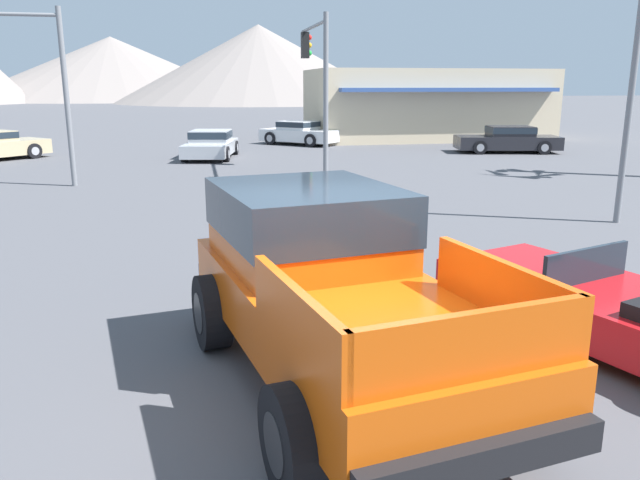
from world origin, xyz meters
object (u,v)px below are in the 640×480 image
(traffic_light_crosswalk, at_px, (316,65))
(red_convertible_car, at_px, (620,312))
(orange_pickup_truck, at_px, (326,274))
(parked_car_dark, at_px, (508,139))
(parked_car_white, at_px, (300,133))
(traffic_light_main, at_px, (0,61))
(parked_car_silver, at_px, (211,144))

(traffic_light_crosswalk, bearing_deg, red_convertible_car, -177.24)
(orange_pickup_truck, xyz_separation_m, parked_car_dark, (12.69, 20.34, -0.49))
(parked_car_white, distance_m, traffic_light_crosswalk, 11.42)
(orange_pickup_truck, bearing_deg, parked_car_dark, 47.75)
(parked_car_dark, xyz_separation_m, traffic_light_main, (-19.35, -6.39, 3.07))
(red_convertible_car, bearing_deg, traffic_light_main, 106.95)
(parked_car_dark, bearing_deg, parked_car_silver, 100.31)
(traffic_light_main, bearing_deg, parked_car_dark, -161.71)
(parked_car_dark, distance_m, parked_car_white, 10.36)
(parked_car_silver, relative_size, parked_car_white, 1.10)
(orange_pickup_truck, xyz_separation_m, traffic_light_main, (-6.65, 13.94, 2.58))
(parked_car_white, bearing_deg, parked_car_dark, 100.66)
(parked_car_white, bearing_deg, traffic_light_crosswalk, 37.41)
(parked_car_silver, distance_m, parked_car_white, 7.00)
(parked_car_dark, height_order, traffic_light_main, traffic_light_main)
(orange_pickup_truck, height_order, traffic_light_main, traffic_light_main)
(orange_pickup_truck, bearing_deg, red_convertible_car, -10.31)
(parked_car_dark, bearing_deg, red_convertible_car, 167.92)
(parked_car_dark, relative_size, parked_car_white, 1.17)
(orange_pickup_truck, xyz_separation_m, red_convertible_car, (3.51, -0.00, -0.68))
(red_convertible_car, distance_m, traffic_light_main, 17.56)
(orange_pickup_truck, height_order, red_convertible_car, orange_pickup_truck)
(parked_car_silver, height_order, parked_car_dark, parked_car_dark)
(parked_car_white, bearing_deg, red_convertible_car, 42.74)
(parked_car_silver, bearing_deg, parked_car_white, -120.32)
(parked_car_silver, relative_size, parked_car_dark, 0.94)
(parked_car_dark, bearing_deg, parked_car_white, 69.01)
(parked_car_dark, height_order, traffic_light_crosswalk, traffic_light_crosswalk)
(parked_car_white, relative_size, traffic_light_main, 0.80)
(orange_pickup_truck, height_order, parked_car_dark, orange_pickup_truck)
(orange_pickup_truck, bearing_deg, traffic_light_crosswalk, 69.26)
(orange_pickup_truck, relative_size, red_convertible_car, 1.10)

